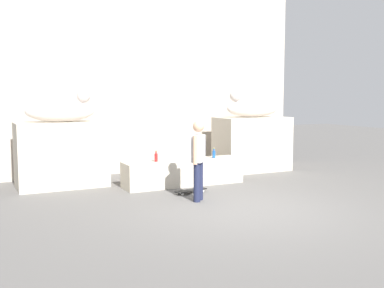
{
  "coord_description": "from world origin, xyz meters",
  "views": [
    {
      "loc": [
        -4.69,
        -7.23,
        2.21
      ],
      "look_at": [
        -0.18,
        2.07,
        1.1
      ],
      "focal_mm": 43.22,
      "sensor_mm": 36.0,
      "label": 1
    }
  ],
  "objects_px": {
    "skater": "(198,157)",
    "bottle_blue": "(214,154)",
    "bottle_red": "(156,157)",
    "statue_reclining_left": "(62,110)",
    "skateboard": "(191,190)",
    "statue_reclining_right": "(251,107)"
  },
  "relations": [
    {
      "from": "skater",
      "to": "bottle_red",
      "type": "relative_size",
      "value": 6.36
    },
    {
      "from": "statue_reclining_left",
      "to": "skater",
      "type": "bearing_deg",
      "value": -42.65
    },
    {
      "from": "skater",
      "to": "statue_reclining_left",
      "type": "bearing_deg",
      "value": -97.27
    },
    {
      "from": "bottle_red",
      "to": "skateboard",
      "type": "bearing_deg",
      "value": -65.91
    },
    {
      "from": "bottle_red",
      "to": "bottle_blue",
      "type": "bearing_deg",
      "value": -1.81
    },
    {
      "from": "statue_reclining_right",
      "to": "skateboard",
      "type": "distance_m",
      "value": 4.0
    },
    {
      "from": "bottle_red",
      "to": "statue_reclining_right",
      "type": "bearing_deg",
      "value": 17.61
    },
    {
      "from": "statue_reclining_right",
      "to": "bottle_red",
      "type": "xyz_separation_m",
      "value": [
        -3.38,
        -1.07,
        -1.12
      ]
    },
    {
      "from": "skateboard",
      "to": "bottle_red",
      "type": "bearing_deg",
      "value": -80.02
    },
    {
      "from": "bottle_blue",
      "to": "statue_reclining_left",
      "type": "bearing_deg",
      "value": 162.45
    },
    {
      "from": "skateboard",
      "to": "bottle_red",
      "type": "relative_size",
      "value": 3.14
    },
    {
      "from": "skater",
      "to": "skateboard",
      "type": "bearing_deg",
      "value": -149.95
    },
    {
      "from": "statue_reclining_left",
      "to": "skateboard",
      "type": "xyz_separation_m",
      "value": [
        2.42,
        -2.05,
        -1.78
      ]
    },
    {
      "from": "skater",
      "to": "skateboard",
      "type": "height_order",
      "value": "skater"
    },
    {
      "from": "skateboard",
      "to": "bottle_blue",
      "type": "bearing_deg",
      "value": -153.52
    },
    {
      "from": "statue_reclining_right",
      "to": "skateboard",
      "type": "xyz_separation_m",
      "value": [
        -2.94,
        -2.06,
        -1.78
      ]
    },
    {
      "from": "statue_reclining_left",
      "to": "bottle_blue",
      "type": "height_order",
      "value": "statue_reclining_left"
    },
    {
      "from": "skater",
      "to": "bottle_blue",
      "type": "height_order",
      "value": "skater"
    },
    {
      "from": "statue_reclining_left",
      "to": "bottle_red",
      "type": "xyz_separation_m",
      "value": [
        1.98,
        -1.06,
        -1.12
      ]
    },
    {
      "from": "statue_reclining_left",
      "to": "bottle_red",
      "type": "height_order",
      "value": "statue_reclining_left"
    },
    {
      "from": "skater",
      "to": "skateboard",
      "type": "xyz_separation_m",
      "value": [
        0.18,
        0.73,
        -0.86
      ]
    },
    {
      "from": "skater",
      "to": "skateboard",
      "type": "relative_size",
      "value": 2.03
    }
  ]
}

